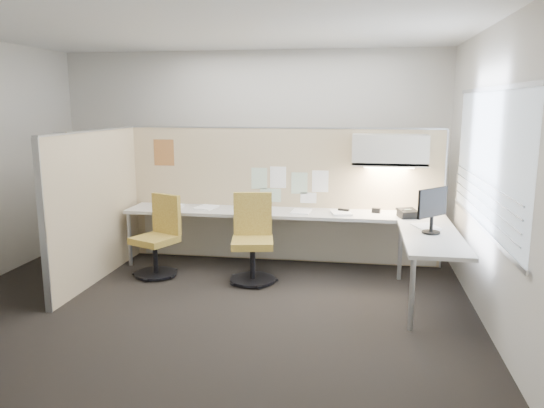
% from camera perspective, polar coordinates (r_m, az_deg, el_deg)
% --- Properties ---
extents(floor, '(5.50, 4.50, 0.01)m').
position_cam_1_polar(floor, '(5.81, -6.71, -10.21)').
color(floor, black).
rests_on(floor, ground).
extents(ceiling, '(5.50, 4.50, 0.01)m').
position_cam_1_polar(ceiling, '(5.48, -7.39, 18.42)').
color(ceiling, white).
rests_on(ceiling, wall_back).
extents(wall_back, '(5.50, 0.02, 2.80)m').
position_cam_1_polar(wall_back, '(7.64, -2.29, 5.75)').
color(wall_back, beige).
rests_on(wall_back, ground).
extents(wall_front, '(5.50, 0.02, 2.80)m').
position_cam_1_polar(wall_front, '(3.40, -17.71, -1.09)').
color(wall_front, beige).
rests_on(wall_front, ground).
extents(wall_right, '(0.02, 4.50, 2.80)m').
position_cam_1_polar(wall_right, '(5.39, 22.34, 2.84)').
color(wall_right, beige).
rests_on(wall_right, ground).
extents(window_pane, '(0.01, 2.80, 1.30)m').
position_cam_1_polar(window_pane, '(5.37, 22.20, 4.44)').
color(window_pane, '#95A4AD').
rests_on(window_pane, wall_right).
extents(partition_back, '(4.10, 0.06, 1.75)m').
position_cam_1_polar(partition_back, '(6.98, 1.10, 0.93)').
color(partition_back, '#C8B58A').
rests_on(partition_back, floor).
extents(partition_left, '(0.06, 2.20, 1.75)m').
position_cam_1_polar(partition_left, '(6.57, -18.34, -0.24)').
color(partition_left, '#C8B58A').
rests_on(partition_left, floor).
extents(desk, '(4.00, 2.07, 0.73)m').
position_cam_1_polar(desk, '(6.53, 3.81, -2.23)').
color(desk, beige).
rests_on(desk, floor).
extents(overhead_bin, '(0.90, 0.36, 0.38)m').
position_cam_1_polar(overhead_bin, '(6.63, 12.54, 5.69)').
color(overhead_bin, beige).
rests_on(overhead_bin, partition_back).
extents(task_light_strip, '(0.60, 0.06, 0.02)m').
position_cam_1_polar(task_light_strip, '(6.65, 12.47, 3.89)').
color(task_light_strip, '#FFEABF').
rests_on(task_light_strip, overhead_bin).
extents(pinned_papers, '(1.01, 0.00, 0.47)m').
position_cam_1_polar(pinned_papers, '(6.91, 1.72, 2.15)').
color(pinned_papers, '#8CBF8C').
rests_on(pinned_papers, partition_back).
extents(poster, '(0.28, 0.00, 0.35)m').
position_cam_1_polar(poster, '(7.28, -11.55, 5.44)').
color(poster, orange).
rests_on(poster, partition_back).
extents(chair_left, '(0.60, 0.61, 0.96)m').
position_cam_1_polar(chair_left, '(6.59, -12.08, -3.67)').
color(chair_left, black).
rests_on(chair_left, floor).
extents(chair_right, '(0.55, 0.57, 1.02)m').
position_cam_1_polar(chair_right, '(6.24, -2.10, -4.03)').
color(chair_right, black).
rests_on(chair_right, floor).
extents(monitor, '(0.33, 0.35, 0.48)m').
position_cam_1_polar(monitor, '(5.73, 16.86, -0.38)').
color(monitor, black).
rests_on(monitor, desk).
extents(phone, '(0.26, 0.25, 0.12)m').
position_cam_1_polar(phone, '(6.49, 14.32, -0.99)').
color(phone, black).
rests_on(phone, desk).
extents(stapler, '(0.15, 0.09, 0.05)m').
position_cam_1_polar(stapler, '(6.64, 7.71, -0.73)').
color(stapler, black).
rests_on(stapler, desk).
extents(tape_dispenser, '(0.11, 0.08, 0.06)m').
position_cam_1_polar(tape_dispenser, '(6.70, 11.13, -0.69)').
color(tape_dispenser, black).
rests_on(tape_dispenser, desk).
extents(coat_hook, '(0.18, 0.48, 1.43)m').
position_cam_1_polar(coat_hook, '(5.96, -22.30, 3.61)').
color(coat_hook, silver).
rests_on(coat_hook, partition_left).
extents(paper_stack_0, '(0.25, 0.31, 0.03)m').
position_cam_1_polar(paper_stack_0, '(6.98, -10.66, -0.32)').
color(paper_stack_0, white).
rests_on(paper_stack_0, desk).
extents(paper_stack_1, '(0.29, 0.34, 0.02)m').
position_cam_1_polar(paper_stack_1, '(6.92, -7.11, -0.37)').
color(paper_stack_1, white).
rests_on(paper_stack_1, desk).
extents(paper_stack_2, '(0.28, 0.33, 0.04)m').
position_cam_1_polar(paper_stack_2, '(6.61, -1.66, -0.74)').
color(paper_stack_2, white).
rests_on(paper_stack_2, desk).
extents(paper_stack_3, '(0.25, 0.32, 0.01)m').
position_cam_1_polar(paper_stack_3, '(6.64, 3.16, -0.81)').
color(paper_stack_3, white).
rests_on(paper_stack_3, desk).
extents(paper_stack_4, '(0.29, 0.35, 0.03)m').
position_cam_1_polar(paper_stack_4, '(6.57, 7.43, -0.96)').
color(paper_stack_4, white).
rests_on(paper_stack_4, desk).
extents(paper_stack_5, '(0.32, 0.36, 0.02)m').
position_cam_1_polar(paper_stack_5, '(6.06, 16.19, -2.34)').
color(paper_stack_5, white).
rests_on(paper_stack_5, desk).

